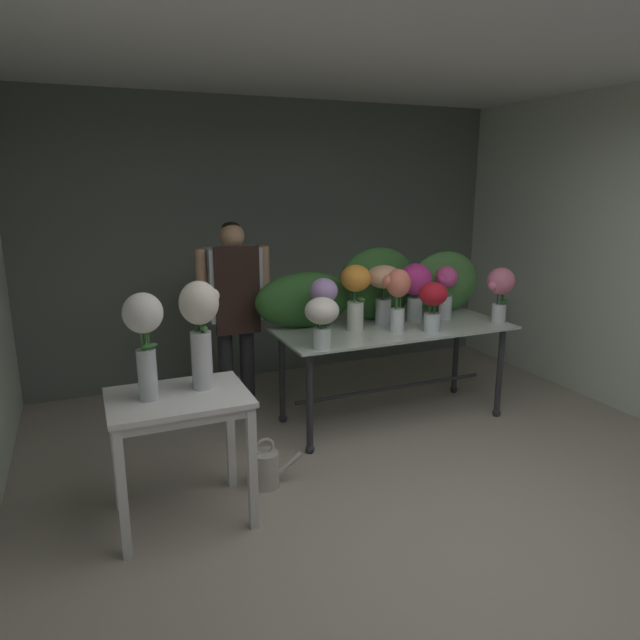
% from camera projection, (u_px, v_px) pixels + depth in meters
% --- Properties ---
extents(ground_plane, '(7.68, 7.68, 0.00)m').
position_uv_depth(ground_plane, '(347.00, 435.00, 4.49)').
color(ground_plane, '#9E9384').
extents(wall_back, '(4.95, 0.12, 2.73)m').
position_uv_depth(wall_back, '(274.00, 241.00, 5.72)').
color(wall_back, slate).
rests_on(wall_back, ground).
extents(wall_right, '(0.12, 3.61, 2.73)m').
position_uv_depth(wall_right, '(596.00, 248.00, 5.10)').
color(wall_right, silver).
rests_on(wall_right, ground).
extents(ceiling_slab, '(5.07, 3.61, 0.12)m').
position_uv_depth(ceiling_slab, '(352.00, 54.00, 3.82)').
color(ceiling_slab, silver).
rests_on(ceiling_slab, wall_back).
extents(display_table_glass, '(1.92, 0.81, 0.81)m').
position_uv_depth(display_table_glass, '(393.00, 342.00, 4.63)').
color(display_table_glass, silver).
rests_on(display_table_glass, ground).
extents(side_table_white, '(0.78, 0.58, 0.78)m').
position_uv_depth(side_table_white, '(179.00, 412.00, 3.23)').
color(side_table_white, white).
rests_on(side_table_white, ground).
extents(florist, '(0.61, 0.24, 1.64)m').
position_uv_depth(florist, '(235.00, 300.00, 4.62)').
color(florist, '#232328').
rests_on(florist, ground).
extents(foliage_backdrop, '(2.10, 0.28, 0.62)m').
position_uv_depth(foliage_backdrop, '(374.00, 289.00, 4.78)').
color(foliage_backdrop, '#2D6028').
rests_on(foliage_backdrop, display_table_glass).
extents(vase_rosy_peonies, '(0.25, 0.23, 0.46)m').
position_uv_depth(vase_rosy_peonies, '(500.00, 288.00, 4.68)').
color(vase_rosy_peonies, silver).
rests_on(vase_rosy_peonies, display_table_glass).
extents(vase_ivory_ranunculus, '(0.24, 0.24, 0.37)m').
position_uv_depth(vase_ivory_ranunculus, '(322.00, 318.00, 3.97)').
color(vase_ivory_ranunculus, silver).
rests_on(vase_ivory_ranunculus, display_table_glass).
extents(vase_crimson_stock, '(0.23, 0.23, 0.39)m').
position_uv_depth(vase_crimson_stock, '(433.00, 302.00, 4.41)').
color(vase_crimson_stock, silver).
rests_on(vase_crimson_stock, display_table_glass).
extents(vase_sunset_tulips, '(0.24, 0.24, 0.52)m').
position_uv_depth(vase_sunset_tulips, '(356.00, 290.00, 4.43)').
color(vase_sunset_tulips, silver).
rests_on(vase_sunset_tulips, display_table_glass).
extents(vase_lilac_hydrangea, '(0.21, 0.21, 0.46)m').
position_uv_depth(vase_lilac_hydrangea, '(324.00, 299.00, 4.22)').
color(vase_lilac_hydrangea, silver).
rests_on(vase_lilac_hydrangea, display_table_glass).
extents(vase_coral_roses, '(0.22, 0.19, 0.50)m').
position_uv_depth(vase_coral_roses, '(397.00, 293.00, 4.38)').
color(vase_coral_roses, silver).
rests_on(vase_coral_roses, display_table_glass).
extents(vase_fuchsia_dahlias, '(0.19, 0.19, 0.46)m').
position_uv_depth(vase_fuchsia_dahlias, '(446.00, 289.00, 4.80)').
color(vase_fuchsia_dahlias, silver).
rests_on(vase_fuchsia_dahlias, display_table_glass).
extents(vase_peach_carnations, '(0.32, 0.28, 0.49)m').
position_uv_depth(vase_peach_carnations, '(384.00, 285.00, 4.62)').
color(vase_peach_carnations, silver).
rests_on(vase_peach_carnations, display_table_glass).
extents(vase_magenta_snapdragons, '(0.26, 0.26, 0.49)m').
position_uv_depth(vase_magenta_snapdragons, '(415.00, 286.00, 4.71)').
color(vase_magenta_snapdragons, silver).
rests_on(vase_magenta_snapdragons, display_table_glass).
extents(vase_white_roses_tall, '(0.21, 0.21, 0.60)m').
position_uv_depth(vase_white_roses_tall, '(144.00, 334.00, 3.06)').
color(vase_white_roses_tall, silver).
rests_on(vase_white_roses_tall, side_table_white).
extents(vase_cream_lisianthus_tall, '(0.23, 0.22, 0.63)m').
position_uv_depth(vase_cream_lisianthus_tall, '(200.00, 324.00, 3.23)').
color(vase_cream_lisianthus_tall, silver).
rests_on(vase_cream_lisianthus_tall, side_table_white).
extents(watering_can, '(0.35, 0.18, 0.34)m').
position_uv_depth(watering_can, '(266.00, 468.00, 3.71)').
color(watering_can, '#B7B2A8').
rests_on(watering_can, ground).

